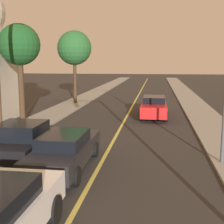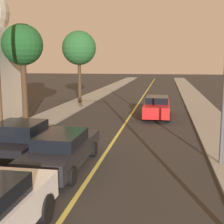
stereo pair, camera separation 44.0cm
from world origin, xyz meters
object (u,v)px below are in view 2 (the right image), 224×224
(tree_left_far, at_px, (79,48))
(streetlamp_right, at_px, (219,34))
(tree_left_near, at_px, (22,46))
(car_near_lane_second, at_px, (63,149))
(car_outer_lane_second, at_px, (21,141))
(car_far_oncoming, at_px, (157,107))

(tree_left_far, bearing_deg, streetlamp_right, -59.03)
(streetlamp_right, relative_size, tree_left_near, 1.25)
(car_near_lane_second, relative_size, tree_left_near, 0.82)
(car_outer_lane_second, xyz_separation_m, tree_left_far, (-2.43, 17.54, 4.45))
(car_near_lane_second, relative_size, tree_left_far, 0.76)
(tree_left_far, bearing_deg, tree_left_near, -94.91)
(streetlamp_right, xyz_separation_m, tree_left_near, (-10.96, 6.67, -0.03))
(car_outer_lane_second, bearing_deg, car_far_oncoming, 65.10)
(tree_left_near, xyz_separation_m, tree_left_far, (0.87, 10.13, 0.25))
(car_near_lane_second, height_order, car_far_oncoming, car_far_oncoming)
(tree_left_far, bearing_deg, car_outer_lane_second, -82.11)
(car_near_lane_second, xyz_separation_m, car_far_oncoming, (3.23, 11.69, 0.04))
(car_near_lane_second, relative_size, car_far_oncoming, 1.00)
(car_far_oncoming, bearing_deg, tree_left_near, 23.81)
(car_far_oncoming, relative_size, tree_left_near, 0.82)
(car_far_oncoming, bearing_deg, tree_left_far, -40.05)
(car_far_oncoming, relative_size, tree_left_far, 0.76)
(car_near_lane_second, xyz_separation_m, tree_left_far, (-4.38, 18.08, 4.54))
(car_near_lane_second, height_order, car_outer_lane_second, car_outer_lane_second)
(car_far_oncoming, distance_m, streetlamp_right, 11.52)
(tree_left_near, relative_size, tree_left_far, 0.93)
(tree_left_far, bearing_deg, car_near_lane_second, -76.39)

